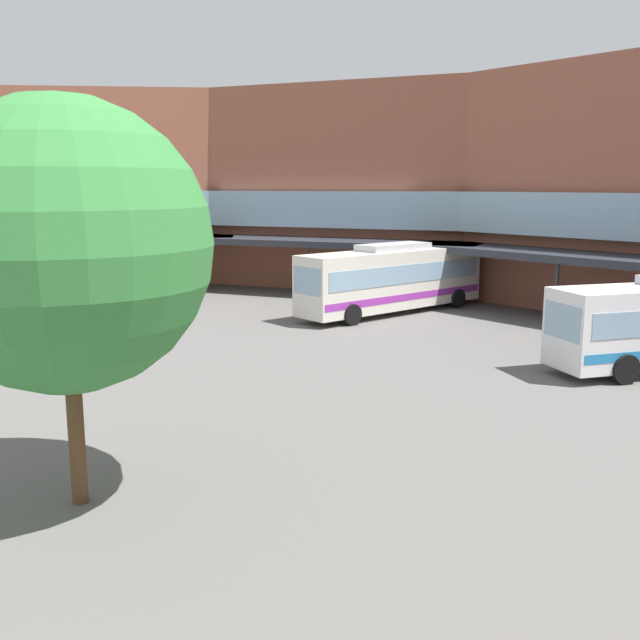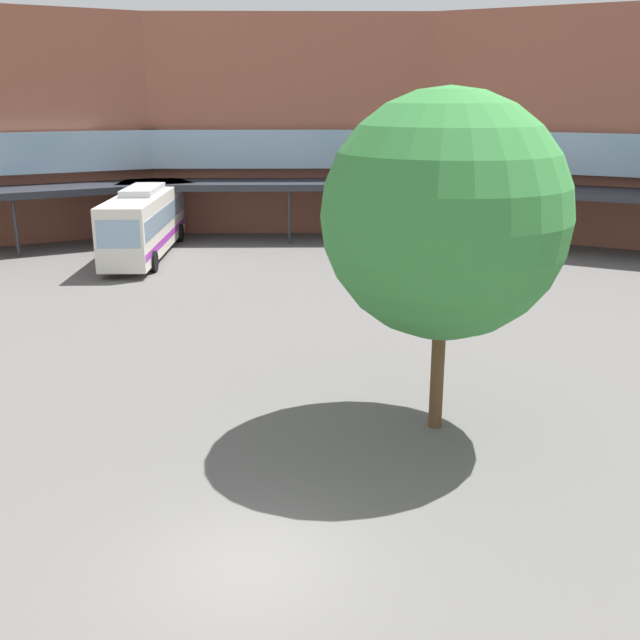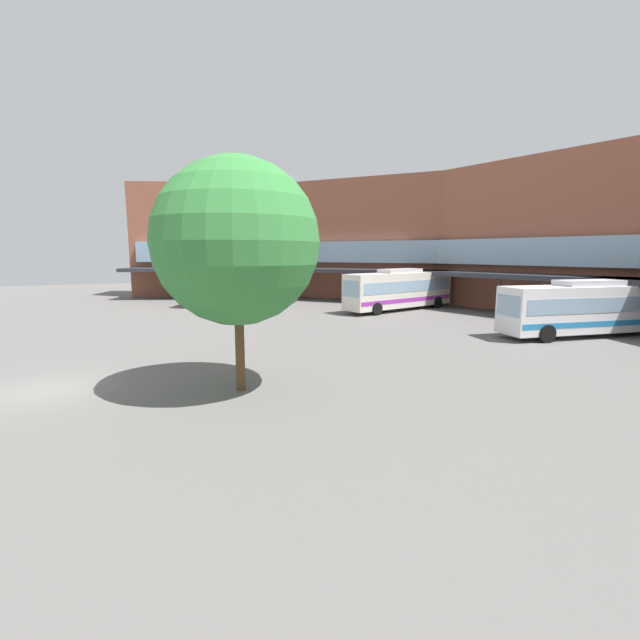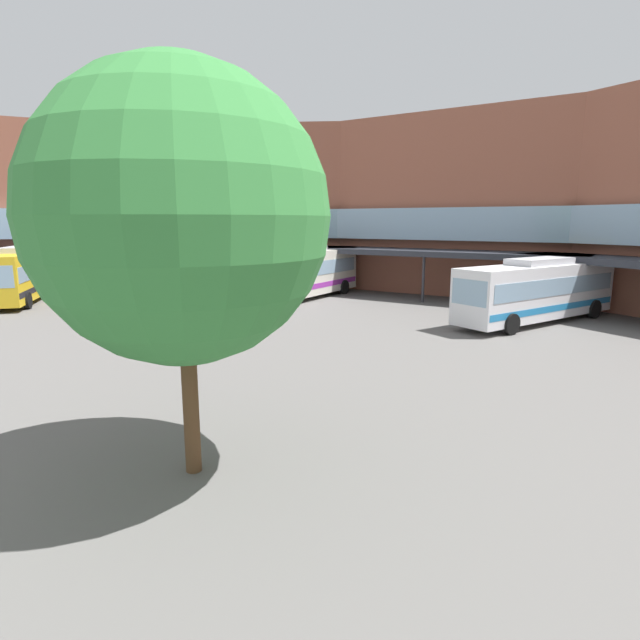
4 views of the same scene
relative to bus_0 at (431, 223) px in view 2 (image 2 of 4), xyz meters
name	(u,v)px [view 2 (image 2 of 4)]	position (x,y,z in m)	size (l,w,h in m)	color
ground_plane	(249,564)	(-0.91, -30.26, -1.85)	(128.58, 128.58, 0.00)	#605E5B
station_building	(412,139)	(-0.91, -3.17, 4.73)	(86.46, 41.78, 13.65)	#93543F
bus_0	(431,223)	(0.00, 0.00, 0.00)	(4.38, 11.97, 3.65)	white
bus_3	(145,221)	(-15.66, -3.82, 0.12)	(5.31, 12.51, 3.88)	silver
plaza_tree	(445,216)	(2.09, -23.14, 3.93)	(6.30, 6.30, 8.94)	brown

